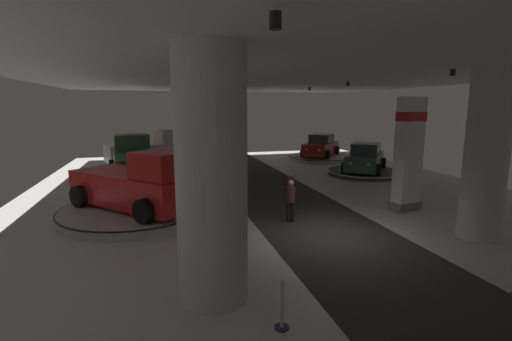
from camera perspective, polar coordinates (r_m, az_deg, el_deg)
The scene contains 18 objects.
ground at distance 12.52m, azimuth 11.83°, elevation -10.05°, with size 24.00×44.00×0.06m.
ceiling_with_spotlights at distance 11.84m, azimuth 12.85°, elevation 16.18°, with size 24.00×44.00×0.39m.
column_right at distance 13.57m, azimuth 32.41°, elevation 2.20°, with size 1.28×1.28×5.50m.
column_left at distance 7.82m, azimuth -6.98°, elevation -1.01°, with size 1.54×1.54×5.50m.
brand_sign_pylon at distance 15.89m, azimuth 22.80°, elevation 2.53°, with size 1.38×0.92×4.60m.
display_platform_mid_left at distance 14.99m, azimuth -18.27°, elevation -6.06°, with size 5.68×5.68×0.37m.
pickup_truck_mid_left at distance 14.49m, azimuth -17.71°, elevation -2.09°, with size 5.12×5.34×2.30m.
display_platform_far_right at distance 23.73m, azimuth 16.59°, elevation -0.26°, with size 4.55×4.55×0.26m.
display_car_far_right at distance 23.62m, azimuth 16.71°, elevation 1.85°, with size 4.07×4.38×1.71m.
display_platform_far_left at distance 21.23m, azimuth -18.32°, elevation -1.49°, with size 5.68×5.68×0.30m.
pickup_truck_far_left at distance 21.37m, azimuth -18.54°, elevation 1.48°, with size 3.18×5.52×2.30m.
display_platform_deep_left at distance 26.68m, azimuth -16.63°, elevation 0.90°, with size 5.68×5.68×0.31m.
pickup_truck_deep_left at distance 26.64m, azimuth -16.09°, elevation 3.24°, with size 5.70×4.00×2.30m.
display_platform_deep_right at distance 29.44m, azimuth 10.05°, elevation 2.01°, with size 5.09×5.09×0.32m.
display_car_deep_right at distance 29.36m, azimuth 10.12°, elevation 3.77°, with size 4.12×4.34×1.71m.
visitor_walking_near at distance 15.04m, azimuth 5.24°, elevation -2.77°, with size 0.32×0.32×1.59m.
visitor_walking_far at distance 13.44m, azimuth 5.45°, elevation -4.33°, with size 0.32×0.32×1.59m.
stanchion_a at distance 7.49m, azimuth 4.08°, elevation -21.09°, with size 0.28×0.28×1.01m.
Camera 1 is at (-5.43, -10.44, 4.25)m, focal length 25.52 mm.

